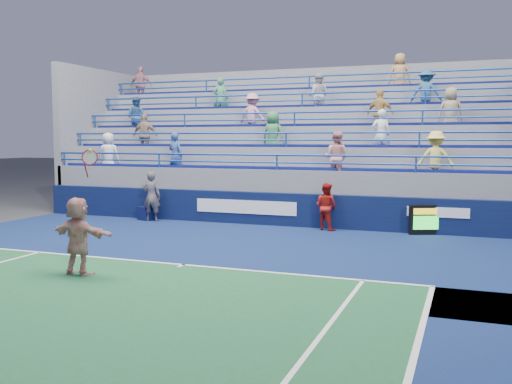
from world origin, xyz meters
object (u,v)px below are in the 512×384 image
at_px(ball_girl, 326,207).
at_px(serve_speed_board, 431,220).
at_px(judge_chair, 147,212).
at_px(line_judge, 151,196).
at_px(tennis_player, 78,236).

bearing_deg(ball_girl, serve_speed_board, -155.43).
height_order(judge_chair, ball_girl, ball_girl).
bearing_deg(judge_chair, line_judge, -30.29).
height_order(serve_speed_board, judge_chair, serve_speed_board).
height_order(judge_chair, tennis_player, tennis_player).
xyz_separation_m(tennis_player, ball_girl, (3.49, 7.70, -0.09)).
relative_size(serve_speed_board, tennis_player, 0.47).
bearing_deg(ball_girl, line_judge, 22.42).
distance_m(line_judge, ball_girl, 6.22).
relative_size(tennis_player, ball_girl, 1.78).
distance_m(tennis_player, ball_girl, 8.45).
xyz_separation_m(serve_speed_board, line_judge, (-9.38, -0.42, 0.42)).
distance_m(serve_speed_board, line_judge, 9.40).
height_order(serve_speed_board, tennis_player, tennis_player).
xyz_separation_m(judge_chair, ball_girl, (6.51, 0.03, 0.47)).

